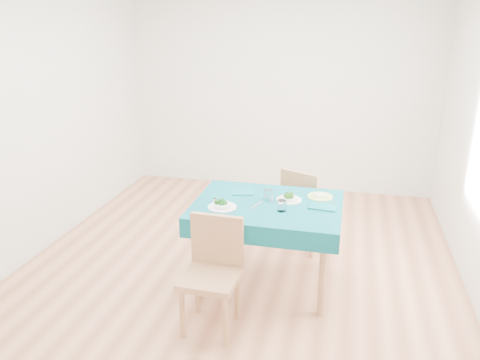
% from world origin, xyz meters
% --- Properties ---
extents(room_shell, '(4.02, 4.52, 2.73)m').
position_xyz_m(room_shell, '(0.00, 0.00, 1.35)').
color(room_shell, '#A76745').
rests_on(room_shell, ground).
extents(table, '(1.21, 0.92, 0.76)m').
position_xyz_m(table, '(0.30, -0.27, 0.38)').
color(table, '#08505A').
rests_on(table, ground).
extents(chair_near, '(0.42, 0.45, 1.01)m').
position_xyz_m(chair_near, '(0.01, -0.98, 0.50)').
color(chair_near, '#9B6F48').
rests_on(chair_near, ground).
extents(chair_far, '(0.55, 0.56, 1.00)m').
position_xyz_m(chair_far, '(0.57, 0.51, 0.50)').
color(chair_far, '#9B6F48').
rests_on(chair_far, ground).
extents(bowl_near, '(0.24, 0.24, 0.07)m').
position_xyz_m(bowl_near, '(-0.04, -0.45, 0.79)').
color(bowl_near, white).
rests_on(bowl_near, table).
extents(bowl_far, '(0.21, 0.21, 0.07)m').
position_xyz_m(bowl_far, '(0.46, -0.16, 0.79)').
color(bowl_far, white).
rests_on(bowl_far, table).
extents(fork_near, '(0.05, 0.18, 0.00)m').
position_xyz_m(fork_near, '(-0.14, -0.34, 0.76)').
color(fork_near, silver).
rests_on(fork_near, table).
extents(knife_near, '(0.08, 0.20, 0.00)m').
position_xyz_m(knife_near, '(0.22, -0.33, 0.76)').
color(knife_near, silver).
rests_on(knife_near, table).
extents(fork_far, '(0.06, 0.20, 0.00)m').
position_xyz_m(fork_far, '(0.31, -0.13, 0.76)').
color(fork_far, silver).
rests_on(fork_far, table).
extents(knife_far, '(0.07, 0.21, 0.00)m').
position_xyz_m(knife_far, '(0.80, -0.21, 0.76)').
color(knife_far, silver).
rests_on(knife_far, table).
extents(napkin_near, '(0.21, 0.17, 0.01)m').
position_xyz_m(napkin_near, '(0.05, -0.08, 0.76)').
color(napkin_near, '#0B5964').
rests_on(napkin_near, table).
extents(napkin_far, '(0.24, 0.18, 0.01)m').
position_xyz_m(napkin_far, '(0.75, -0.25, 0.76)').
color(napkin_far, '#0B5964').
rests_on(napkin_far, table).
extents(tumbler_center, '(0.07, 0.07, 0.09)m').
position_xyz_m(tumbler_center, '(0.29, -0.19, 0.80)').
color(tumbler_center, white).
rests_on(tumbler_center, table).
extents(tumbler_side, '(0.07, 0.07, 0.09)m').
position_xyz_m(tumbler_side, '(0.44, -0.40, 0.80)').
color(tumbler_side, white).
rests_on(tumbler_side, table).
extents(side_plate, '(0.22, 0.22, 0.01)m').
position_xyz_m(side_plate, '(0.71, -0.02, 0.76)').
color(side_plate, '#B6DA6A').
rests_on(side_plate, table).
extents(bread_slice, '(0.12, 0.12, 0.01)m').
position_xyz_m(bread_slice, '(0.71, -0.02, 0.78)').
color(bread_slice, beige).
rests_on(bread_slice, side_plate).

